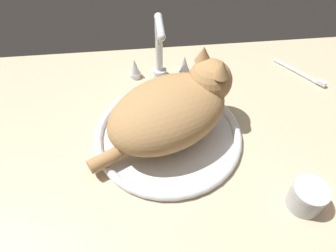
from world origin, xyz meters
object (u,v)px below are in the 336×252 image
sink_basin (168,134)px  cat (176,107)px  faucet (159,55)px  metal_jar (307,197)px  toothbrush (300,73)px

sink_basin → cat: bearing=28.2°
faucet → metal_jar: size_ratio=2.76×
cat → metal_jar: cat is taller
cat → metal_jar: size_ratio=5.02×
sink_basin → faucet: faucet is taller
toothbrush → faucet: bearing=175.6°
cat → toothbrush: cat is taller
cat → toothbrush: 44.60cm
metal_jar → toothbrush: metal_jar is taller
faucet → toothbrush: faucet is taller
sink_basin → cat: cat is taller
sink_basin → metal_jar: (26.07, -20.91, 2.25)cm
faucet → cat: (1.83, -21.71, 1.31)cm
cat → faucet: bearing=94.8°
metal_jar → toothbrush: (15.42, 40.40, -2.49)cm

